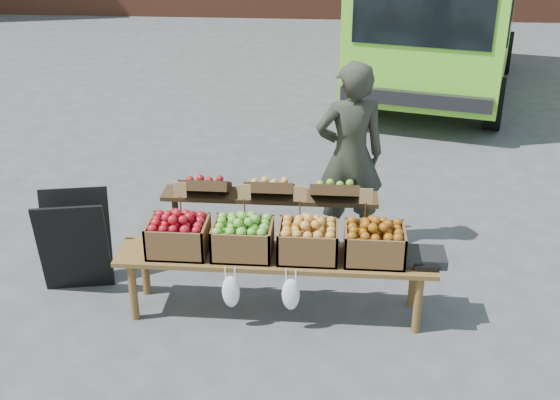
# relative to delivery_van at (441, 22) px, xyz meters

# --- Properties ---
(ground) EXTENTS (80.00, 80.00, 0.00)m
(ground) POSITION_rel_delivery_van_xyz_m (-1.85, -6.72, -1.20)
(ground) COLOR #464749
(delivery_van) EXTENTS (3.68, 5.78, 2.39)m
(delivery_van) POSITION_rel_delivery_van_xyz_m (0.00, 0.00, 0.00)
(delivery_van) COLOR #78DE2F
(delivery_van) RESTS_ON ground
(vendor) EXTENTS (0.79, 0.61, 1.92)m
(vendor) POSITION_rel_delivery_van_xyz_m (-1.57, -5.59, -0.24)
(vendor) COLOR #2B2D23
(vendor) RESTS_ON ground
(chalkboard_sign) EXTENTS (0.67, 0.46, 0.93)m
(chalkboard_sign) POSITION_rel_delivery_van_xyz_m (-4.04, -6.65, -0.73)
(chalkboard_sign) COLOR black
(chalkboard_sign) RESTS_ON ground
(back_table) EXTENTS (2.10, 0.44, 1.04)m
(back_table) POSITION_rel_delivery_van_xyz_m (-2.31, -6.19, -0.68)
(back_table) COLOR #352414
(back_table) RESTS_ON ground
(display_bench) EXTENTS (2.70, 0.56, 0.57)m
(display_bench) POSITION_rel_delivery_van_xyz_m (-2.20, -6.91, -0.91)
(display_bench) COLOR brown
(display_bench) RESTS_ON ground
(crate_golden_apples) EXTENTS (0.50, 0.40, 0.28)m
(crate_golden_apples) POSITION_rel_delivery_van_xyz_m (-3.02, -6.91, -0.49)
(crate_golden_apples) COLOR maroon
(crate_golden_apples) RESTS_ON display_bench
(crate_russet_pears) EXTENTS (0.50, 0.40, 0.28)m
(crate_russet_pears) POSITION_rel_delivery_van_xyz_m (-2.47, -6.91, -0.49)
(crate_russet_pears) COLOR #5B9E28
(crate_russet_pears) RESTS_ON display_bench
(crate_red_apples) EXTENTS (0.50, 0.40, 0.28)m
(crate_red_apples) POSITION_rel_delivery_van_xyz_m (-1.92, -6.91, -0.49)
(crate_red_apples) COLOR gold
(crate_red_apples) RESTS_ON display_bench
(crate_green_apples) EXTENTS (0.50, 0.40, 0.28)m
(crate_green_apples) POSITION_rel_delivery_van_xyz_m (-1.37, -6.91, -0.49)
(crate_green_apples) COLOR #88520C
(crate_green_apples) RESTS_ON display_bench
(weighing_scale) EXTENTS (0.34, 0.30, 0.08)m
(weighing_scale) POSITION_rel_delivery_van_xyz_m (-0.95, -6.91, -0.59)
(weighing_scale) COLOR black
(weighing_scale) RESTS_ON display_bench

